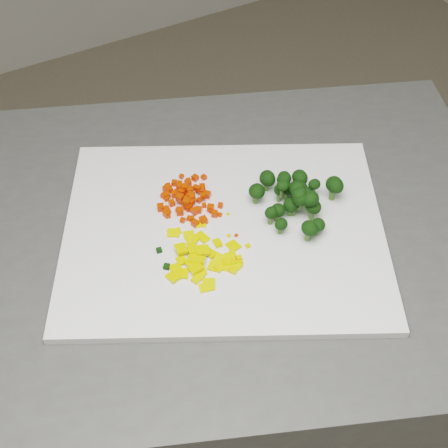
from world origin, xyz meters
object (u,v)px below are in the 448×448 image
pepper_pile (199,253)px  broccoli_pile (298,195)px  carrot_pile (189,194)px  counter_block (211,367)px  cutting_board (224,231)px

pepper_pile → broccoli_pile: bearing=4.0°
carrot_pile → pepper_pile: 0.12m
counter_block → broccoli_pile: (0.14, -0.04, 0.49)m
counter_block → carrot_pile: size_ratio=8.81×
counter_block → broccoli_pile: size_ratio=7.34×
counter_block → carrot_pile: 0.48m
cutting_board → broccoli_pile: 0.13m
carrot_pile → broccoli_pile: broccoli_pile is taller
carrot_pile → counter_block: bearing=-89.1°
cutting_board → broccoli_pile: size_ratio=3.75×
carrot_pile → cutting_board: bearing=-75.0°
counter_block → pepper_pile: 0.48m
pepper_pile → cutting_board: bearing=27.8°
carrot_pile → broccoli_pile: (0.14, -0.10, 0.02)m
counter_block → pepper_pile: bearing=-126.4°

